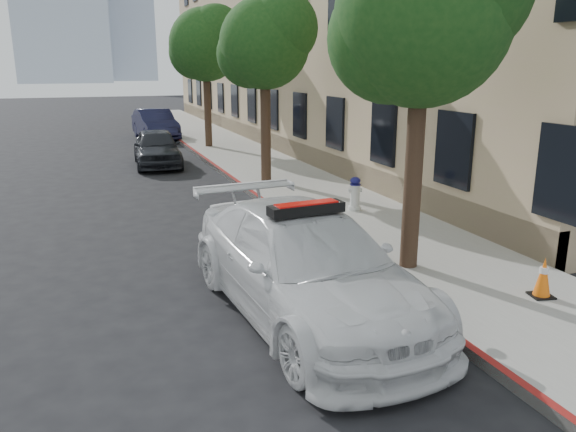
% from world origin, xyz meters
% --- Properties ---
extents(ground, '(120.00, 120.00, 0.00)m').
position_xyz_m(ground, '(0.00, 0.00, 0.00)').
color(ground, black).
rests_on(ground, ground).
extents(sidewalk, '(3.20, 50.00, 0.15)m').
position_xyz_m(sidewalk, '(3.60, 10.00, 0.07)').
color(sidewalk, gray).
rests_on(sidewalk, ground).
extents(curb_strip, '(0.12, 50.00, 0.15)m').
position_xyz_m(curb_strip, '(2.06, 10.00, 0.07)').
color(curb_strip, maroon).
rests_on(curb_strip, ground).
extents(building, '(8.00, 36.00, 10.00)m').
position_xyz_m(building, '(9.20, 15.00, 5.00)').
color(building, tan).
rests_on(building, ground).
extents(tree_near, '(2.92, 2.82, 5.62)m').
position_xyz_m(tree_near, '(2.93, -2.01, 4.27)').
color(tree_near, black).
rests_on(tree_near, sidewalk).
extents(tree_mid, '(2.77, 2.64, 5.43)m').
position_xyz_m(tree_mid, '(2.93, 5.99, 4.16)').
color(tree_mid, black).
rests_on(tree_mid, sidewalk).
extents(tree_far, '(3.10, 3.00, 5.81)m').
position_xyz_m(tree_far, '(2.93, 13.99, 4.39)').
color(tree_far, black).
rests_on(tree_far, sidewalk).
extents(police_car, '(2.56, 5.45, 1.69)m').
position_xyz_m(police_car, '(0.59, -2.93, 0.77)').
color(police_car, silver).
rests_on(police_car, ground).
extents(parked_car_mid, '(1.80, 4.00, 1.34)m').
position_xyz_m(parked_car_mid, '(0.26, 10.62, 0.67)').
color(parked_car_mid, black).
rests_on(parked_car_mid, ground).
extents(parked_car_far, '(1.89, 4.52, 1.45)m').
position_xyz_m(parked_car_far, '(1.20, 18.38, 0.73)').
color(parked_car_far, black).
rests_on(parked_car_far, ground).
extents(fire_hydrant, '(0.34, 0.31, 0.81)m').
position_xyz_m(fire_hydrant, '(3.79, 1.83, 0.54)').
color(fire_hydrant, silver).
rests_on(fire_hydrant, sidewalk).
extents(traffic_cone, '(0.38, 0.38, 0.62)m').
position_xyz_m(traffic_cone, '(4.06, -3.87, 0.46)').
color(traffic_cone, black).
rests_on(traffic_cone, sidewalk).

